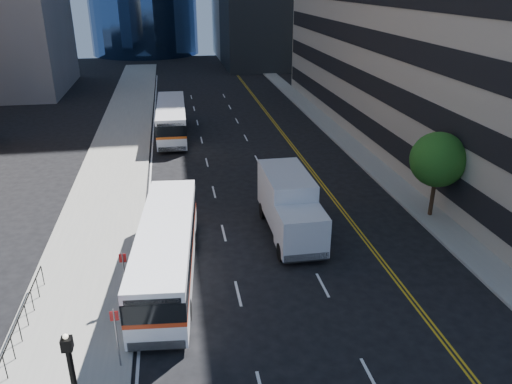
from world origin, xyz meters
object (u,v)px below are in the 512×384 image
bus_front (167,249)px  box_truck (290,205)px  street_tree (438,160)px  bus_rear (171,119)px

bus_front → box_truck: (6.72, 3.38, 0.22)m
box_truck → street_tree: bearing=4.4°
bus_rear → box_truck: 21.47m
bus_rear → box_truck: box_truck is taller
bus_front → bus_rear: 23.96m
street_tree → bus_front: (-15.60, -4.12, -2.09)m
bus_rear → bus_front: bearing=-90.5°
box_truck → bus_front: bearing=-153.6°
bus_front → bus_rear: size_ratio=0.99×
bus_front → box_truck: 7.52m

